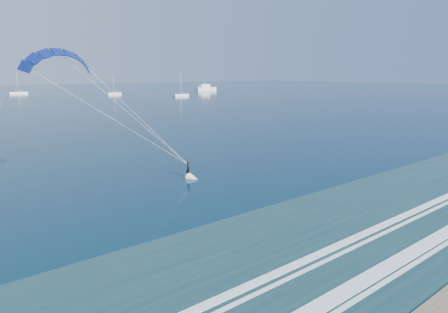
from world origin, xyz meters
name	(u,v)px	position (x,y,z in m)	size (l,w,h in m)	color
kitesurfer_rig	(130,115)	(-11.10, 31.74, 8.20)	(19.93, 4.17, 15.65)	gold
motor_yacht	(205,88)	(141.32, 223.29, 1.74)	(15.97, 4.26, 6.47)	white
sailboat_4	(18,93)	(27.41, 256.61, 0.69)	(9.92, 2.40, 13.32)	white
sailboat_5	(114,93)	(68.42, 213.51, 0.68)	(8.01, 2.40, 11.03)	white
sailboat_6	(181,95)	(89.34, 175.48, 0.68)	(8.59, 2.40, 11.65)	white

